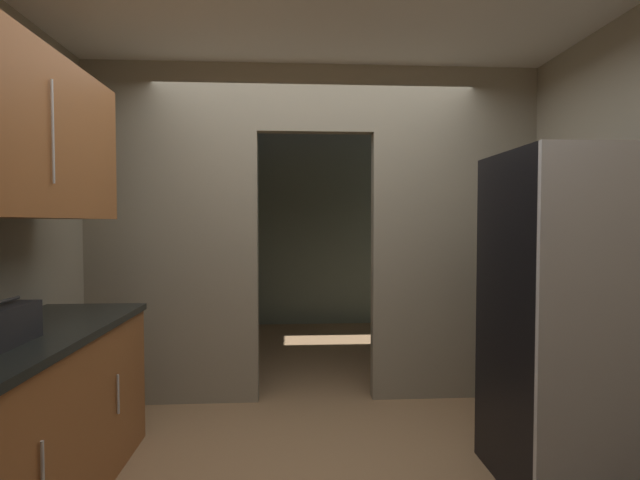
% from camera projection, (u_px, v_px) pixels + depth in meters
% --- Properties ---
extents(kitchen_overhead_slab, '(3.96, 6.47, 0.06)m').
position_uv_depth(kitchen_overhead_slab, '(321.00, 14.00, 2.86)').
color(kitchen_overhead_slab, silver).
extents(kitchen_partition, '(3.56, 0.12, 2.66)m').
position_uv_depth(kitchen_partition, '(315.00, 226.00, 3.77)').
color(kitchen_partition, gray).
rests_on(kitchen_partition, ground).
extents(adjoining_room_shell, '(3.56, 2.92, 2.66)m').
position_uv_depth(adjoining_room_shell, '(307.00, 230.00, 5.76)').
color(adjoining_room_shell, gray).
rests_on(adjoining_room_shell, ground).
extents(refrigerator, '(0.84, 0.76, 1.80)m').
position_uv_depth(refrigerator, '(578.00, 320.00, 2.55)').
color(refrigerator, black).
rests_on(refrigerator, ground).
extents(lower_cabinet_run, '(0.64, 1.81, 0.89)m').
position_uv_depth(lower_cabinet_run, '(19.00, 431.00, 2.21)').
color(lower_cabinet_run, brown).
rests_on(lower_cabinet_run, ground).
extents(upper_cabinet_counterside, '(0.36, 1.63, 0.79)m').
position_uv_depth(upper_cabinet_counterside, '(12.00, 131.00, 2.16)').
color(upper_cabinet_counterside, brown).
extents(boombox, '(0.16, 0.39, 0.20)m').
position_uv_depth(boombox, '(0.00, 327.00, 2.03)').
color(boombox, black).
rests_on(boombox, lower_cabinet_run).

